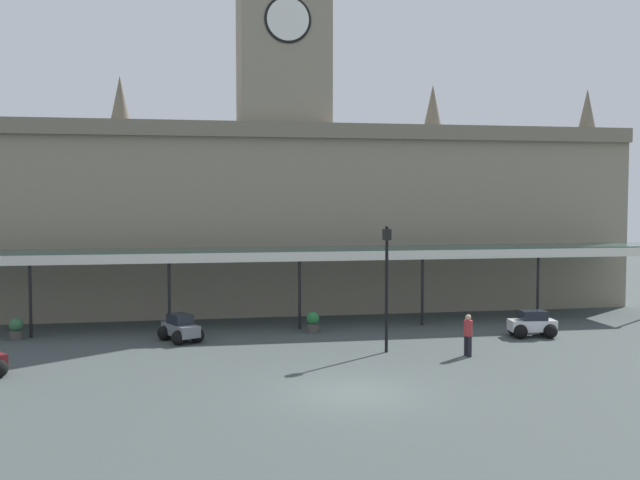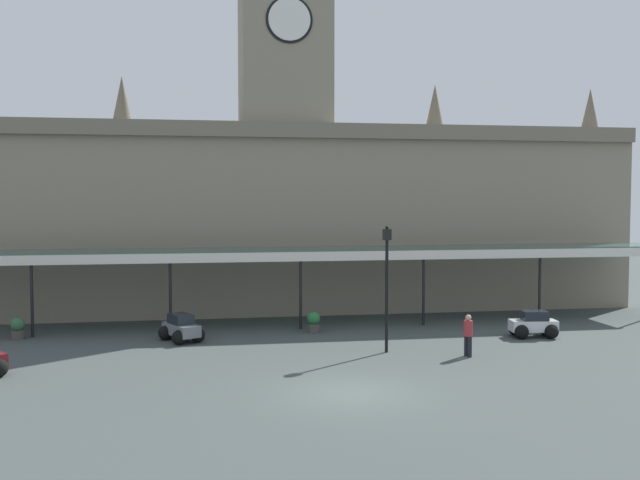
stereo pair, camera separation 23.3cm
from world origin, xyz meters
The scene contains 9 objects.
ground_plane centered at (0.00, 0.00, 0.00)m, with size 140.00×140.00×0.00m, color #404947.
station_building centered at (0.00, 18.04, 6.07)m, with size 38.88×5.95×19.81m.
entrance_canopy centered at (0.00, 12.84, 3.62)m, with size 36.69×3.26×3.76m.
car_grey_sedan centered at (-5.56, 9.51, 0.50)m, with size 2.05×2.24×1.19m.
car_white_sedan centered at (10.04, 7.82, 0.50)m, with size 2.14×1.67×1.19m.
pedestrian_beside_cars centered at (5.66, 4.46, 0.91)m, with size 0.34×0.38×1.67m.
victorian_lamppost centered at (2.69, 5.79, 3.18)m, with size 0.30×0.30×5.14m.
planter_near_kerb centered at (0.47, 10.56, 0.49)m, with size 0.60×0.60×0.96m.
planter_forecourt_centre centered at (-12.71, 11.12, 0.49)m, with size 0.60×0.60×0.96m.
Camera 2 is at (-4.82, -22.52, 6.27)m, focal length 40.84 mm.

